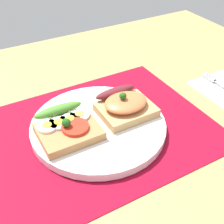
{
  "coord_description": "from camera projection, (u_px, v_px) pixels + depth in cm",
  "views": [
    {
      "loc": [
        -19.33,
        -39.77,
        38.3
      ],
      "look_at": [
        3.0,
        0.0,
        3.35
      ],
      "focal_mm": 48.41,
      "sensor_mm": 36.0,
      "label": 1
    }
  ],
  "objects": [
    {
      "name": "plate",
      "position": [
        98.0,
        126.0,
        0.58
      ],
      "size": [
        25.69,
        25.69,
        1.55
      ],
      "primitive_type": "cylinder",
      "color": "white",
      "rests_on": "placemat"
    },
    {
      "name": "placemat",
      "position": [
        98.0,
        130.0,
        0.58
      ],
      "size": [
        43.22,
        33.97,
        0.3
      ],
      "primitive_type": "cube",
      "color": "maroon",
      "rests_on": "ground_plane"
    },
    {
      "name": "sandwich_salmon",
      "position": [
        125.0,
        106.0,
        0.59
      ],
      "size": [
        10.48,
        10.01,
        5.13
      ],
      "color": "tan",
      "rests_on": "plate"
    },
    {
      "name": "sandwich_egg_tomato",
      "position": [
        67.0,
        126.0,
        0.54
      ],
      "size": [
        10.66,
        10.23,
        3.86
      ],
      "color": "#B57C4A",
      "rests_on": "plate"
    },
    {
      "name": "ground_plane",
      "position": [
        99.0,
        137.0,
        0.59
      ],
      "size": [
        120.0,
        90.0,
        3.2
      ],
      "primitive_type": "cube",
      "color": "tan"
    },
    {
      "name": "fork",
      "position": [
        224.0,
        87.0,
        0.69
      ],
      "size": [
        1.62,
        14.48,
        0.32
      ],
      "color": "#B7B7BC",
      "rests_on": "napkin"
    }
  ]
}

